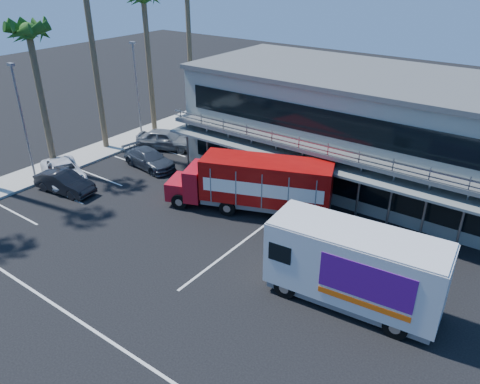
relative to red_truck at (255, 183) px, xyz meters
The scene contains 13 objects.
ground 6.82m from the red_truck, 94.20° to the right, with size 120.00×120.00×0.00m, color black.
building 8.94m from the red_truck, 73.28° to the left, with size 22.40×12.00×7.30m.
curb_strip 15.59m from the red_truck, behind, with size 3.00×32.00×0.16m, color #A5A399.
palm_c 17.42m from the red_truck, 167.00° to the right, with size 2.80×2.80×10.75m.
palm_e 18.66m from the red_truck, 156.98° to the left, with size 2.80×2.80×12.25m.
light_pole_near 15.92m from the red_truck, 159.29° to the right, with size 0.50×0.25×8.09m.
light_pole_far 15.57m from the red_truck, 163.14° to the left, with size 0.50×0.25×8.09m.
red_truck is the anchor object (origin of this frame).
white_van 9.52m from the red_truck, 28.57° to the right, with size 7.79×3.30×3.70m.
parked_car_b 12.75m from the red_truck, 155.08° to the right, with size 1.49×4.28×1.41m, color black.
parked_car_c 13.75m from the red_truck, 161.34° to the right, with size 2.32×5.04×1.40m, color white.
parked_car_d 10.08m from the red_truck, behind, with size 1.89×4.64×1.35m, color #2F363F.
parked_car_e 12.42m from the red_truck, 159.92° to the left, with size 1.92×4.76×1.62m, color slate.
Camera 1 is at (14.64, -14.36, 14.03)m, focal length 35.00 mm.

